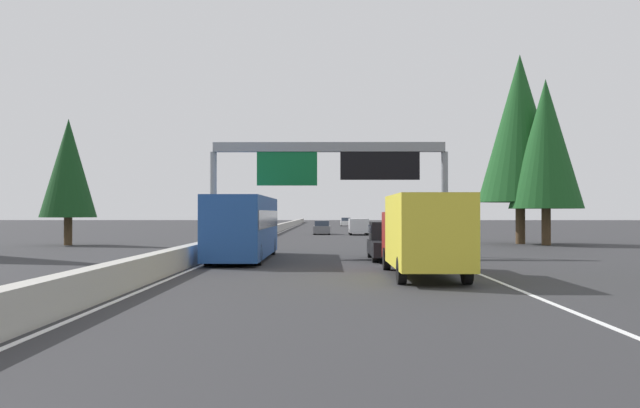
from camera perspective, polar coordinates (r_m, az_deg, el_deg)
ground_plane at (r=65.01m, az=-4.51°, el=-2.75°), size 320.00×320.00×0.00m
median_barrier at (r=84.95m, az=-3.51°, el=-1.97°), size 180.00×0.56×0.90m
shoulder_stripe_right at (r=74.97m, az=4.99°, el=-2.48°), size 160.00×0.16×0.01m
shoulder_stripe_median at (r=74.95m, az=-3.64°, el=-2.48°), size 160.00×0.16×0.01m
sign_gantry_overhead at (r=37.74m, az=0.98°, el=3.10°), size 0.50×12.68×6.07m
box_truck_far_right at (r=25.90m, az=8.29°, el=-2.27°), size 8.50×2.40×2.95m
bus_mid_right at (r=35.42m, az=-6.13°, el=-1.68°), size 11.50×2.55×3.10m
minivan_far_center at (r=74.71m, az=3.10°, el=-1.76°), size 5.00×1.95×1.69m
sedan_distant_b at (r=124.51m, az=2.08°, el=-1.46°), size 4.40×1.80×1.47m
sedan_mid_left at (r=76.14m, az=0.16°, el=-1.94°), size 4.40×1.80×1.47m
pickup_near_center at (r=35.42m, az=5.60°, el=-2.98°), size 5.60×2.00×1.86m
conifer_right_near at (r=53.39m, az=17.69°, el=4.62°), size 5.25×5.25×11.92m
conifer_right_mid at (r=55.31m, az=15.78°, el=5.88°), size 6.25×6.25×14.20m
conifer_left_near at (r=53.83m, az=-19.57°, el=2.72°), size 3.99×3.99×9.06m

